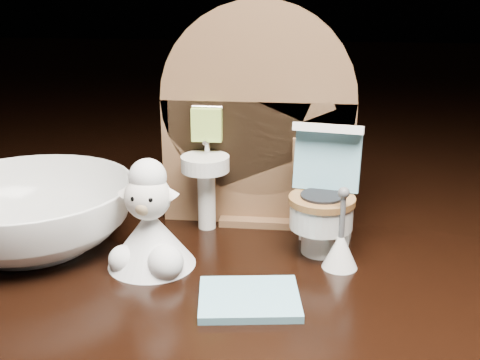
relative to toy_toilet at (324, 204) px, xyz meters
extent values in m
cube|color=black|center=(-0.05, -0.02, -0.08)|extent=(2.50, 2.50, 0.10)
cube|color=brown|center=(-0.05, 0.04, 0.01)|extent=(0.13, 0.02, 0.09)
cylinder|color=brown|center=(-0.05, 0.04, 0.06)|extent=(0.13, 0.02, 0.13)
cube|color=brown|center=(-0.05, 0.04, -0.03)|extent=(0.05, 0.04, 0.01)
cylinder|color=white|center=(-0.08, 0.02, -0.01)|extent=(0.01, 0.01, 0.04)
cylinder|color=white|center=(-0.08, 0.02, 0.02)|extent=(0.03, 0.03, 0.01)
cylinder|color=silver|center=(-0.08, 0.03, 0.03)|extent=(0.00, 0.00, 0.01)
cube|color=#AAD051|center=(-0.08, 0.03, 0.04)|extent=(0.02, 0.01, 0.02)
cube|color=brown|center=(-0.01, 0.03, 0.02)|extent=(0.02, 0.01, 0.02)
cylinder|color=#EDE6C3|center=(-0.01, 0.02, 0.02)|extent=(0.02, 0.02, 0.02)
cylinder|color=white|center=(0.00, -0.01, -0.02)|extent=(0.02, 0.02, 0.02)
cylinder|color=white|center=(0.00, -0.01, 0.00)|extent=(0.04, 0.04, 0.02)
cylinder|color=brown|center=(0.00, -0.01, 0.01)|extent=(0.04, 0.04, 0.00)
cube|color=white|center=(0.00, 0.01, -0.01)|extent=(0.03, 0.02, 0.05)
cube|color=#71B1C6|center=(0.00, 0.01, 0.03)|extent=(0.04, 0.02, 0.04)
cube|color=white|center=(0.00, 0.00, 0.05)|extent=(0.04, 0.01, 0.01)
cylinder|color=#7FAC1A|center=(0.01, 0.01, 0.03)|extent=(0.01, 0.01, 0.01)
cube|color=#71B1C6|center=(-0.04, -0.07, -0.03)|extent=(0.06, 0.05, 0.00)
cone|color=white|center=(0.01, -0.03, -0.02)|extent=(0.02, 0.02, 0.02)
cylinder|color=#59595B|center=(0.01, -0.03, 0.00)|extent=(0.00, 0.00, 0.03)
sphere|color=#59595B|center=(0.01, -0.03, 0.02)|extent=(0.01, 0.01, 0.01)
cone|color=white|center=(-0.10, -0.04, -0.01)|extent=(0.05, 0.05, 0.04)
sphere|color=white|center=(-0.09, -0.05, -0.02)|extent=(0.02, 0.02, 0.02)
sphere|color=white|center=(-0.12, -0.05, -0.02)|extent=(0.02, 0.02, 0.02)
sphere|color=white|center=(-0.10, -0.04, 0.01)|extent=(0.03, 0.03, 0.03)
sphere|color=tan|center=(-0.10, -0.05, 0.01)|extent=(0.01, 0.01, 0.01)
sphere|color=white|center=(-0.10, -0.04, 0.03)|extent=(0.02, 0.02, 0.02)
cone|color=white|center=(-0.11, -0.04, 0.02)|extent=(0.01, 0.01, 0.01)
cone|color=white|center=(-0.09, -0.04, 0.02)|extent=(0.01, 0.01, 0.01)
sphere|color=black|center=(-0.11, -0.05, 0.02)|extent=(0.00, 0.00, 0.00)
sphere|color=black|center=(-0.10, -0.05, 0.02)|extent=(0.00, 0.00, 0.00)
imported|color=white|center=(-0.18, -0.02, -0.01)|extent=(0.14, 0.14, 0.04)
camera|label=1|loc=(-0.01, -0.35, 0.14)|focal=45.00mm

